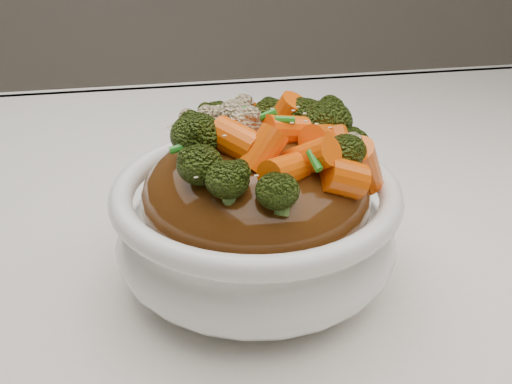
{
  "coord_description": "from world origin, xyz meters",
  "views": [
    {
      "loc": [
        -0.1,
        -0.41,
        1.01
      ],
      "look_at": [
        -0.03,
        -0.05,
        0.82
      ],
      "focal_mm": 42.0,
      "sensor_mm": 36.0,
      "label": 1
    }
  ],
  "objects": [
    {
      "name": "bowl",
      "position": [
        -0.03,
        -0.05,
        0.79
      ],
      "size": [
        0.21,
        0.21,
        0.08
      ],
      "primitive_type": null,
      "rotation": [
        0.0,
        0.0,
        0.08
      ],
      "color": "white",
      "rests_on": "tablecloth"
    },
    {
      "name": "carrots",
      "position": [
        -0.03,
        -0.05,
        0.87
      ],
      "size": [
        0.17,
        0.17,
        0.05
      ],
      "primitive_type": null,
      "rotation": [
        0.0,
        0.0,
        0.08
      ],
      "color": "#FF5E08",
      "rests_on": "sauce_base"
    },
    {
      "name": "scallions",
      "position": [
        -0.03,
        -0.05,
        0.87
      ],
      "size": [
        0.13,
        0.13,
        0.02
      ],
      "primitive_type": null,
      "rotation": [
        0.0,
        0.0,
        0.08
      ],
      "color": "#25881F",
      "rests_on": "sauce_base"
    },
    {
      "name": "sauce_base",
      "position": [
        -0.03,
        -0.05,
        0.82
      ],
      "size": [
        0.17,
        0.17,
        0.09
      ],
      "primitive_type": "ellipsoid",
      "rotation": [
        0.0,
        0.0,
        0.08
      ],
      "color": "#4F290D",
      "rests_on": "bowl"
    },
    {
      "name": "sesame_seeds",
      "position": [
        -0.03,
        -0.05,
        0.87
      ],
      "size": [
        0.15,
        0.15,
        0.01
      ],
      "primitive_type": null,
      "rotation": [
        0.0,
        0.0,
        0.08
      ],
      "color": "beige",
      "rests_on": "sauce_base"
    },
    {
      "name": "broccoli",
      "position": [
        -0.03,
        -0.05,
        0.87
      ],
      "size": [
        0.17,
        0.17,
        0.04
      ],
      "primitive_type": null,
      "rotation": [
        0.0,
        0.0,
        0.08
      ],
      "color": "black",
      "rests_on": "sauce_base"
    },
    {
      "name": "cauliflower",
      "position": [
        -0.03,
        -0.05,
        0.87
      ],
      "size": [
        0.17,
        0.17,
        0.03
      ],
      "primitive_type": null,
      "rotation": [
        0.0,
        0.0,
        0.08
      ],
      "color": "#CCB88B",
      "rests_on": "sauce_base"
    },
    {
      "name": "tablecloth",
      "position": [
        0.0,
        0.0,
        0.73
      ],
      "size": [
        1.2,
        0.8,
        0.04
      ],
      "primitive_type": "cube",
      "color": "white",
      "rests_on": "dining_table"
    }
  ]
}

